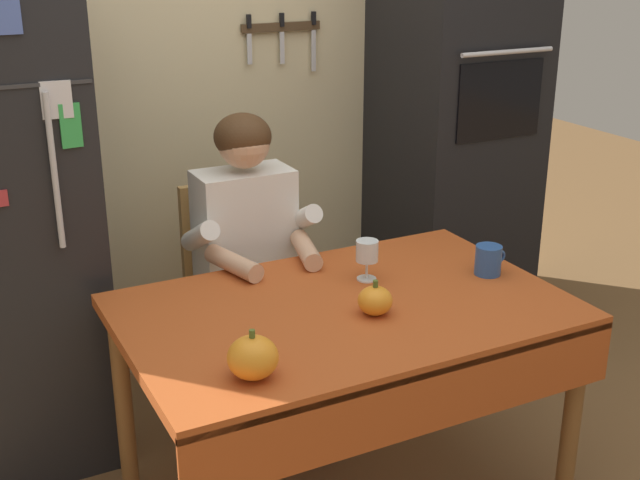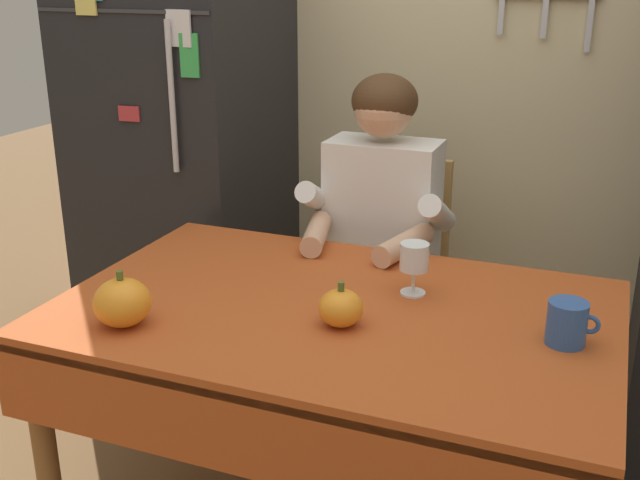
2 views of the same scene
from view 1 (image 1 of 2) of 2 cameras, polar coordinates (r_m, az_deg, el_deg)
name	(u,v)px [view 1 (image 1 of 2)]	position (r m, az deg, el deg)	size (l,w,h in m)	color
back_wall_assembly	(215,71)	(3.61, -7.24, 11.42)	(3.70, 0.13, 2.60)	beige
wall_oven	(454,122)	(3.81, 9.21, 7.98)	(0.60, 0.64, 2.10)	black
dining_table	(348,332)	(2.67, 1.92, -6.30)	(1.40, 0.90, 0.74)	brown
chair_behind_person	(236,288)	(3.35, -5.80, -3.32)	(0.40, 0.40, 0.93)	tan
seated_person	(252,251)	(3.10, -4.67, -0.75)	(0.47, 0.55, 1.25)	#38384C
coffee_mug	(488,260)	(2.92, 11.48, -1.35)	(0.12, 0.09, 0.10)	#2D569E
wine_glass	(367,253)	(2.80, 3.24, -0.88)	(0.08, 0.08, 0.14)	white
pumpkin_large	(376,301)	(2.57, 3.85, -4.19)	(0.11, 0.11, 0.11)	orange
pumpkin_medium	(253,357)	(2.22, -4.63, -8.03)	(0.14, 0.14, 0.14)	orange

